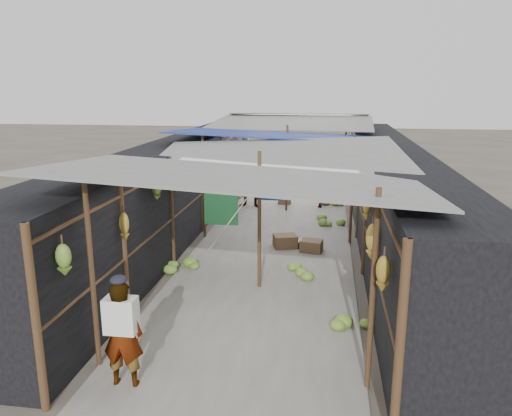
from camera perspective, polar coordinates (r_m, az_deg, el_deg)
The scene contains 14 objects.
ground at distance 6.97m, azimuth -3.20°, elevation -18.62°, with size 80.00×80.00×0.00m, color #6B6356.
aisle_slab at distance 12.86m, azimuth 2.52°, elevation -2.98°, with size 3.60×16.00×0.02m, color #9E998E.
stall_left at distance 13.12m, azimuth -9.25°, elevation 2.32°, with size 1.40×15.00×2.30m, color black.
stall_right at distance 12.61m, azimuth 14.88°, elevation 1.56°, with size 1.40×15.00×2.30m, color black.
crate_near at distance 11.78m, azimuth 3.35°, elevation -3.84°, with size 0.53×0.42×0.32m, color #855E43.
crate_mid at distance 11.54m, azimuth 6.35°, elevation -4.36°, with size 0.48×0.38×0.29m, color #855E43.
crate_back at distance 16.07m, azimuth 3.29°, elevation 0.88°, with size 0.40×0.33×0.26m, color #855E43.
black_basin at distance 11.87m, azimuth 5.92°, elevation -4.13°, with size 0.56×0.56×0.17m, color black.
vendor_elderly at distance 6.64m, azimuth -15.04°, elevation -13.75°, with size 0.52×0.34×1.43m, color white.
shopper_blue at distance 15.46m, azimuth -0.46°, elevation 3.17°, with size 0.84×0.66×1.73m, color #1F309E.
vendor_seated at distance 15.61m, azimuth 7.25°, elevation 1.58°, with size 0.57×0.33×0.88m, color #4B4741.
market_canopy at distance 12.71m, azimuth 2.91°, elevation 7.84°, with size 5.62×15.20×2.77m.
hanging_bananas at distance 12.51m, azimuth 3.82°, elevation 4.22°, with size 3.95×14.22×0.87m.
floor_bananas at distance 13.48m, azimuth 4.37°, elevation -1.61°, with size 3.93×9.33×0.32m.
Camera 1 is at (1.21, -5.75, 3.74)m, focal length 35.00 mm.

